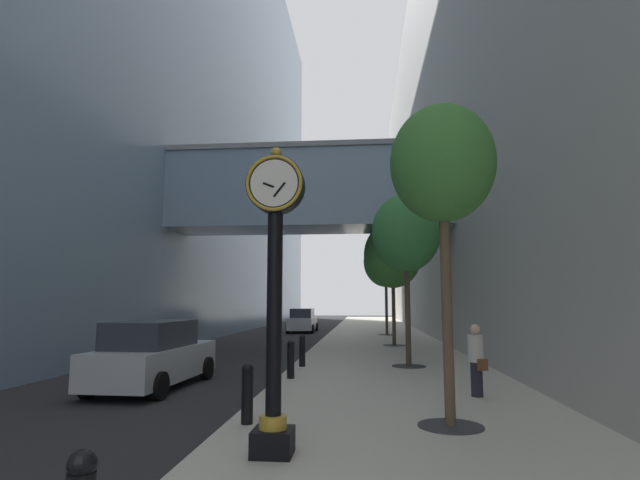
# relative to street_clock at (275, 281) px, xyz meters

# --- Properties ---
(ground_plane) EXTENTS (110.00, 110.00, 0.00)m
(ground_plane) POSITION_rel_street_clock_xyz_m (-1.15, 21.31, -2.52)
(ground_plane) COLOR #262628
(ground_plane) RESTS_ON ground
(sidewalk_right) EXTENTS (6.45, 80.00, 0.14)m
(sidewalk_right) POSITION_rel_street_clock_xyz_m (2.07, 24.31, -2.45)
(sidewalk_right) COLOR beige
(sidewalk_right) RESTS_ON ground
(building_block_left) EXTENTS (22.51, 80.00, 38.78)m
(building_block_left) POSITION_rel_street_clock_xyz_m (-12.35, 24.26, 16.80)
(building_block_left) COLOR #758EA8
(building_block_left) RESTS_ON ground
(building_block_right) EXTENTS (9.00, 80.00, 28.11)m
(building_block_right) POSITION_rel_street_clock_xyz_m (9.80, 24.31, 11.53)
(building_block_right) COLOR #B7B2A8
(building_block_right) RESTS_ON ground
(street_clock) EXTENTS (0.84, 0.55, 4.34)m
(street_clock) POSITION_rel_street_clock_xyz_m (0.00, 0.00, 0.00)
(street_clock) COLOR black
(street_clock) RESTS_ON sidewalk_right
(bollard_third) EXTENTS (0.21, 0.21, 1.03)m
(bollard_third) POSITION_rel_street_clock_xyz_m (-0.77, 1.70, -1.84)
(bollard_third) COLOR black
(bollard_third) RESTS_ON sidewalk_right
(bollard_fourth) EXTENTS (0.21, 0.21, 1.03)m
(bollard_fourth) POSITION_rel_street_clock_xyz_m (-0.77, 4.24, -1.84)
(bollard_fourth) COLOR black
(bollard_fourth) RESTS_ON sidewalk_right
(bollard_fifth) EXTENTS (0.21, 0.21, 1.03)m
(bollard_fifth) POSITION_rel_street_clock_xyz_m (-0.77, 6.79, -1.84)
(bollard_fifth) COLOR black
(bollard_fifth) RESTS_ON sidewalk_right
(bollard_sixth) EXTENTS (0.21, 0.21, 1.03)m
(bollard_sixth) POSITION_rel_street_clock_xyz_m (-0.77, 9.33, -1.84)
(bollard_sixth) COLOR black
(bollard_sixth) RESTS_ON sidewalk_right
(street_tree_near) EXTENTS (1.86, 1.86, 5.62)m
(street_tree_near) POSITION_rel_street_clock_xyz_m (2.69, 1.81, 2.11)
(street_tree_near) COLOR #333335
(street_tree_near) RESTS_ON sidewalk_right
(street_tree_mid_near) EXTENTS (2.30, 2.30, 5.72)m
(street_tree_mid_near) POSITION_rel_street_clock_xyz_m (2.69, 9.63, 1.99)
(street_tree_mid_near) COLOR #333335
(street_tree_mid_near) RESTS_ON sidewalk_right
(street_tree_mid_far) EXTENTS (2.84, 2.84, 6.02)m
(street_tree_mid_far) POSITION_rel_street_clock_xyz_m (2.69, 17.44, 2.00)
(street_tree_mid_far) COLOR #333335
(street_tree_mid_far) RESTS_ON sidewalk_right
(street_tree_far) EXTENTS (2.87, 2.87, 6.35)m
(street_tree_far) POSITION_rel_street_clock_xyz_m (2.69, 25.25, 2.30)
(street_tree_far) COLOR #333335
(street_tree_far) RESTS_ON sidewalk_right
(pedestrian_walking) EXTENTS (0.46, 0.52, 1.58)m
(pedestrian_walking) POSITION_rel_street_clock_xyz_m (3.75, 4.57, -1.56)
(pedestrian_walking) COLOR #23232D
(pedestrian_walking) RESTS_ON sidewalk_right
(car_silver_near) EXTENTS (2.10, 4.57, 1.73)m
(car_silver_near) POSITION_rel_street_clock_xyz_m (-4.23, 5.74, -1.68)
(car_silver_near) COLOR #B7BABF
(car_silver_near) RESTS_ON ground
(car_white_mid) EXTENTS (2.00, 4.23, 1.75)m
(car_white_mid) POSITION_rel_street_clock_xyz_m (-3.30, 29.70, -1.68)
(car_white_mid) COLOR silver
(car_white_mid) RESTS_ON ground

